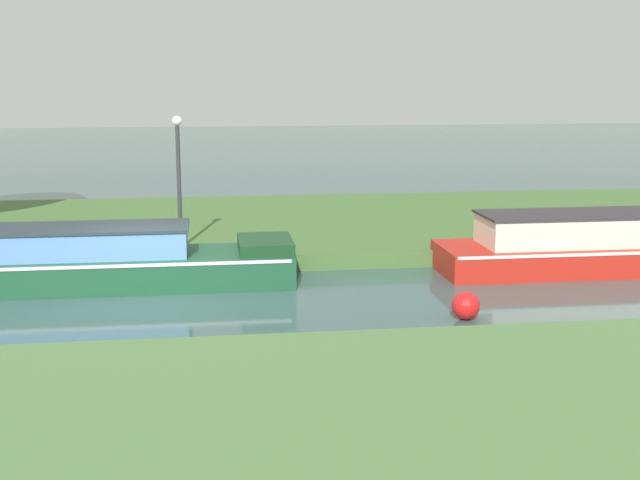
# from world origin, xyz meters

# --- Properties ---
(ground_plane) EXTENTS (120.00, 120.00, 0.00)m
(ground_plane) POSITION_xyz_m (0.00, 0.00, 0.00)
(ground_plane) COLOR #355252
(riverbank_far) EXTENTS (72.00, 10.00, 0.40)m
(riverbank_far) POSITION_xyz_m (0.00, 7.00, 0.20)
(riverbank_far) COLOR #436834
(riverbank_far) RESTS_ON ground_plane
(forest_barge) EXTENTS (10.48, 2.00, 1.34)m
(forest_barge) POSITION_xyz_m (-2.26, 1.20, 0.58)
(forest_barge) COLOR #1B4E31
(forest_barge) RESTS_ON ground_plane
(red_narrowboat) EXTENTS (6.09, 2.05, 1.39)m
(red_narrowboat) POSITION_xyz_m (9.65, 1.20, 0.60)
(red_narrowboat) COLOR red
(red_narrowboat) RESTS_ON ground_plane
(lamp_post) EXTENTS (0.24, 0.24, 3.19)m
(lamp_post) POSITION_xyz_m (0.56, 3.22, 2.38)
(lamp_post) COLOR #333338
(lamp_post) RESTS_ON riverbank_far
(mooring_post_near) EXTENTS (0.19, 0.19, 0.54)m
(mooring_post_near) POSITION_xyz_m (-1.74, 2.67, 0.67)
(mooring_post_near) COLOR #523328
(mooring_post_near) RESTS_ON riverbank_far
(channel_buoy) EXTENTS (0.53, 0.53, 0.53)m
(channel_buoy) POSITION_xyz_m (5.99, -2.34, 0.27)
(channel_buoy) COLOR red
(channel_buoy) RESTS_ON ground_plane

